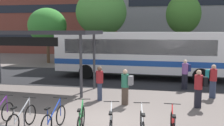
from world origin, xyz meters
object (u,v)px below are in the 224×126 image
(parked_bicycle_blue_4, at_px, (54,119))
(commuter_teal_pack_6, at_px, (212,79))
(commuter_black_pack_0, at_px, (199,86))
(street_tree_2, at_px, (47,26))
(parked_bicycle_silver_6, at_px, (111,124))
(city_bus, at_px, (144,53))
(street_tree_1, at_px, (183,14))
(parked_bicycle_silver_3, at_px, (22,119))
(transit_shelter, at_px, (33,34))
(commuter_navy_pack_2, at_px, (185,72))
(street_tree_3, at_px, (101,12))
(commuter_black_pack_3, at_px, (100,81))
(parked_bicycle_white_7, at_px, (142,126))
(parked_bicycle_green_5, at_px, (81,121))
(commuter_grey_pack_4, at_px, (126,85))

(parked_bicycle_blue_4, xyz_separation_m, commuter_teal_pack_6, (6.03, 5.23, 0.57))
(commuter_black_pack_0, bearing_deg, street_tree_2, -51.87)
(parked_bicycle_silver_6, bearing_deg, parked_bicycle_blue_4, 78.20)
(city_bus, xyz_separation_m, street_tree_1, (3.45, 8.70, 3.14))
(parked_bicycle_silver_3, height_order, transit_shelter, transit_shelter)
(parked_bicycle_silver_3, xyz_separation_m, commuter_navy_pack_2, (6.01, 7.05, 0.59))
(commuter_black_pack_0, xyz_separation_m, street_tree_3, (-7.41, 14.53, 4.21))
(city_bus, relative_size, transit_shelter, 1.67)
(parked_bicycle_silver_3, xyz_separation_m, street_tree_1, (6.96, 18.70, 4.53))
(commuter_black_pack_0, height_order, street_tree_3, street_tree_3)
(city_bus, height_order, commuter_black_pack_3, city_bus)
(city_bus, relative_size, parked_bicycle_silver_3, 7.05)
(parked_bicycle_blue_4, xyz_separation_m, commuter_navy_pack_2, (4.94, 6.92, 0.59))
(commuter_black_pack_3, relative_size, street_tree_2, 0.29)
(commuter_teal_pack_6, bearing_deg, parked_bicycle_white_7, -93.12)
(parked_bicycle_green_5, bearing_deg, commuter_grey_pack_4, -27.11)
(commuter_black_pack_0, distance_m, street_tree_3, 16.85)
(parked_bicycle_white_7, relative_size, transit_shelter, 0.24)
(parked_bicycle_blue_4, bearing_deg, street_tree_2, 28.99)
(commuter_navy_pack_2, xyz_separation_m, street_tree_1, (0.95, 11.65, 3.94))
(parked_bicycle_blue_4, height_order, parked_bicycle_green_5, same)
(parked_bicycle_white_7, bearing_deg, commuter_navy_pack_2, -22.75)
(parked_bicycle_blue_4, bearing_deg, commuter_grey_pack_4, -26.61)
(parked_bicycle_green_5, height_order, street_tree_2, street_tree_2)
(city_bus, xyz_separation_m, parked_bicycle_silver_6, (-0.51, -10.00, -1.39))
(street_tree_2, xyz_separation_m, street_tree_3, (5.36, 1.20, 1.35))
(commuter_navy_pack_2, distance_m, street_tree_1, 12.33)
(commuter_black_pack_3, relative_size, street_tree_3, 0.22)
(street_tree_1, height_order, street_tree_2, street_tree_1)
(parked_bicycle_silver_6, height_order, commuter_navy_pack_2, commuter_navy_pack_2)
(commuter_grey_pack_4, distance_m, street_tree_1, 16.24)
(commuter_teal_pack_6, relative_size, street_tree_2, 0.30)
(parked_bicycle_silver_6, xyz_separation_m, commuter_grey_pack_4, (0.06, 3.44, 0.54))
(commuter_grey_pack_4, height_order, commuter_teal_pack_6, commuter_teal_pack_6)
(commuter_black_pack_3, bearing_deg, commuter_black_pack_0, 65.17)
(parked_bicycle_white_7, distance_m, commuter_teal_pack_6, 6.20)
(parked_bicycle_silver_6, xyz_separation_m, commuter_navy_pack_2, (3.00, 7.05, 0.59))
(parked_bicycle_silver_6, height_order, commuter_teal_pack_6, commuter_teal_pack_6)
(commuter_black_pack_3, bearing_deg, street_tree_1, 141.84)
(parked_bicycle_blue_4, height_order, street_tree_1, street_tree_1)
(parked_bicycle_silver_3, height_order, commuter_navy_pack_2, commuter_navy_pack_2)
(commuter_teal_pack_6, bearing_deg, street_tree_1, 117.93)
(parked_bicycle_white_7, height_order, commuter_teal_pack_6, commuter_teal_pack_6)
(street_tree_2, bearing_deg, parked_bicycle_silver_6, -60.42)
(commuter_teal_pack_6, height_order, street_tree_3, street_tree_3)
(parked_bicycle_white_7, distance_m, street_tree_2, 20.17)
(parked_bicycle_blue_4, height_order, commuter_black_pack_0, commuter_black_pack_0)
(city_bus, bearing_deg, street_tree_1, 71.69)
(commuter_teal_pack_6, bearing_deg, street_tree_2, 167.18)
(parked_bicycle_silver_6, relative_size, commuter_navy_pack_2, 1.01)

